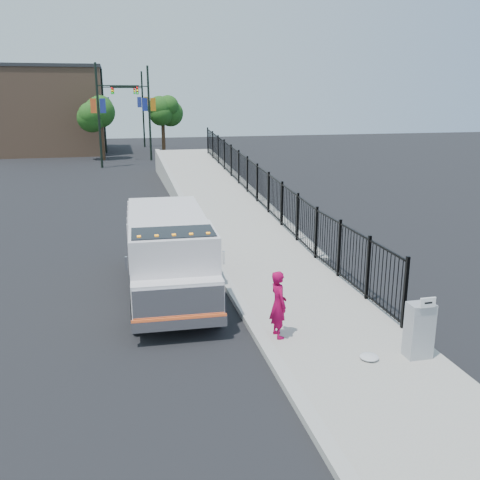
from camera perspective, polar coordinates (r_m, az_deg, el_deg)
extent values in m
plane|color=black|center=(14.52, 0.46, -7.88)|extent=(120.00, 120.00, 0.00)
cube|color=#9E998E|center=(13.35, 10.72, -10.07)|extent=(3.55, 12.00, 0.12)
cube|color=#ADAAA3|center=(12.73, 2.62, -11.01)|extent=(0.30, 12.00, 0.16)
cube|color=#9E998E|center=(30.00, -2.80, 4.34)|extent=(3.95, 24.06, 3.19)
cube|color=black|center=(26.30, 1.83, 4.78)|extent=(0.10, 28.00, 1.80)
cube|color=black|center=(16.25, -7.56, -3.50)|extent=(1.16, 6.37, 0.21)
cube|color=silver|center=(13.93, -7.11, -2.69)|extent=(2.27, 2.13, 1.87)
cube|color=silver|center=(12.99, -6.66, -6.22)|extent=(2.22, 0.73, 0.93)
cube|color=silver|center=(12.67, -6.53, -6.78)|extent=(2.15, 0.15, 0.79)
cube|color=silver|center=(12.78, -6.44, -8.85)|extent=(2.24, 0.25, 0.26)
cube|color=#E0501F|center=(12.73, -6.46, -8.27)|extent=(2.24, 0.13, 0.06)
cube|color=black|center=(13.54, -7.11, -0.74)|extent=(2.10, 1.29, 0.79)
cube|color=silver|center=(17.15, -7.93, 0.74)|extent=(2.38, 4.00, 1.59)
cube|color=silver|center=(12.89, -12.04, -2.45)|extent=(0.06, 0.06, 0.33)
cube|color=silver|center=(13.04, -1.75, -1.90)|extent=(0.06, 0.06, 0.33)
cube|color=orange|center=(13.09, -10.73, 0.33)|extent=(0.10, 0.08, 0.06)
cube|color=orange|center=(13.10, -8.89, 0.43)|extent=(0.10, 0.08, 0.06)
cube|color=orange|center=(13.12, -7.06, 0.52)|extent=(0.10, 0.08, 0.06)
cube|color=orange|center=(13.15, -5.24, 0.61)|extent=(0.10, 0.08, 0.06)
cube|color=orange|center=(13.20, -3.43, 0.70)|extent=(0.10, 0.08, 0.06)
cylinder|color=black|center=(13.63, -10.91, -7.66)|extent=(0.33, 0.94, 0.93)
cylinder|color=black|center=(13.75, -2.66, -7.18)|extent=(0.33, 0.94, 0.93)
cylinder|color=black|center=(17.93, -11.05, -2.00)|extent=(0.33, 0.94, 0.93)
cylinder|color=black|center=(18.02, -4.82, -1.67)|extent=(0.33, 0.94, 0.93)
cylinder|color=black|center=(18.92, -11.07, -1.09)|extent=(0.33, 0.94, 0.93)
cylinder|color=black|center=(19.00, -5.16, -0.78)|extent=(0.33, 0.94, 0.93)
imported|color=#98053A|center=(12.70, 4.12, -6.85)|extent=(0.45, 0.63, 1.64)
cube|color=gray|center=(12.45, 18.56, -9.11)|extent=(0.55, 0.40, 1.25)
cube|color=white|center=(12.00, 19.41, -6.31)|extent=(0.35, 0.04, 0.22)
ellipsoid|color=silver|center=(12.29, 13.62, -12.01)|extent=(0.42, 0.42, 0.11)
cylinder|color=black|center=(43.93, -14.83, 12.63)|extent=(0.18, 0.18, 8.00)
cube|color=black|center=(43.89, -12.88, 15.76)|extent=(3.20, 0.08, 0.08)
cube|color=black|center=(43.93, -10.91, 15.40)|extent=(0.18, 0.22, 0.60)
cube|color=navy|center=(43.90, -14.43, 13.70)|extent=(0.45, 0.04, 1.10)
cube|color=#CF4F1F|center=(43.92, -15.37, 13.64)|extent=(0.45, 0.04, 1.10)
cylinder|color=black|center=(48.13, -9.64, 13.11)|extent=(0.18, 0.18, 8.00)
cube|color=black|center=(48.02, -11.75, 15.76)|extent=(3.20, 0.08, 0.08)
cube|color=black|center=(47.99, -13.50, 15.24)|extent=(0.18, 0.22, 0.60)
cube|color=#C77213|center=(48.13, -9.26, 14.08)|extent=(0.45, 0.04, 1.10)
cube|color=navy|center=(48.09, -10.11, 14.05)|extent=(0.45, 0.04, 1.10)
cylinder|color=black|center=(55.20, -14.33, 13.13)|extent=(0.18, 0.18, 8.00)
cube|color=black|center=(55.17, -12.77, 15.61)|extent=(3.20, 0.08, 0.08)
cube|color=black|center=(55.21, -11.20, 15.33)|extent=(0.18, 0.22, 0.60)
cube|color=#121992|center=(55.17, -14.01, 13.98)|extent=(0.45, 0.04, 1.10)
cube|color=#E35808|center=(55.18, -14.76, 13.93)|extent=(0.45, 0.04, 1.10)
cylinder|color=black|center=(60.57, -10.30, 13.51)|extent=(0.18, 0.18, 8.00)
cube|color=black|center=(60.48, -11.98, 15.61)|extent=(3.20, 0.08, 0.08)
cube|color=black|center=(60.45, -13.37, 15.20)|extent=(0.18, 0.22, 0.60)
cube|color=gold|center=(60.57, -10.00, 14.28)|extent=(0.45, 0.04, 1.10)
cube|color=#2B3A9D|center=(60.53, -10.68, 14.25)|extent=(0.45, 0.04, 1.10)
cylinder|color=#382314|center=(49.24, -14.46, 10.10)|extent=(0.36, 0.36, 3.20)
sphere|color=#194714|center=(49.10, -14.65, 12.88)|extent=(2.77, 2.77, 2.77)
cylinder|color=#382314|center=(53.89, -8.17, 10.84)|extent=(0.36, 0.36, 3.20)
sphere|color=#194714|center=(53.75, -8.27, 13.39)|extent=(2.33, 2.33, 2.33)
cylinder|color=#382314|center=(61.87, -15.27, 11.03)|extent=(0.36, 0.36, 3.20)
sphere|color=#194714|center=(61.76, -15.43, 13.25)|extent=(2.92, 2.92, 2.92)
cube|color=#8C664C|center=(57.29, -19.53, 12.80)|extent=(10.00, 10.00, 8.00)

